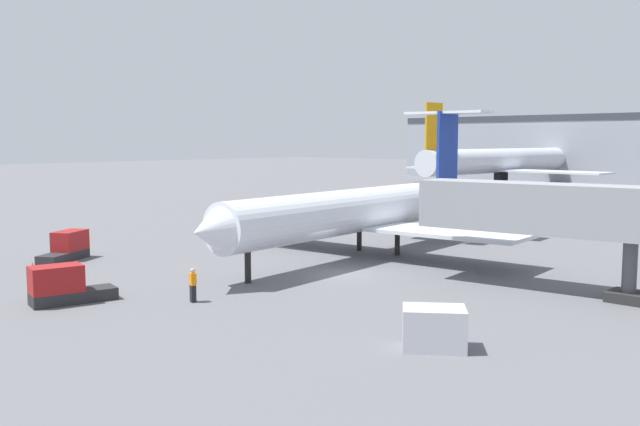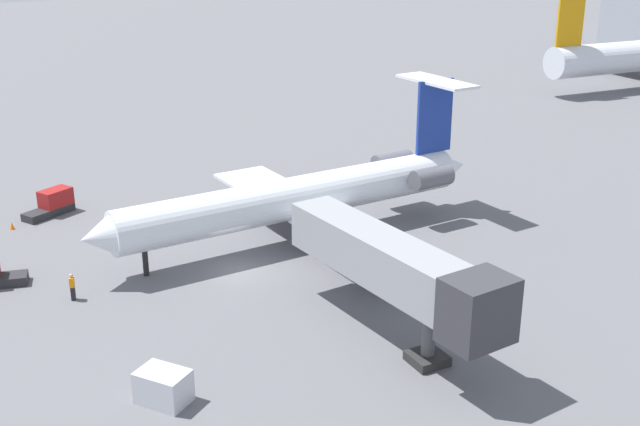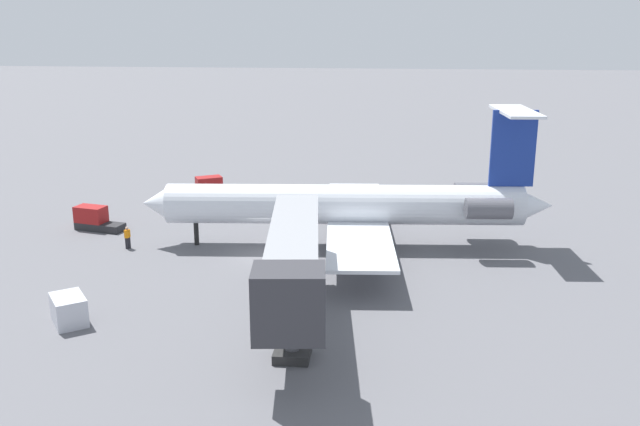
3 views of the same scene
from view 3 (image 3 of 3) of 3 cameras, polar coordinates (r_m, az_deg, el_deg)
ground_plane at (r=49.54m, az=-4.76°, el=-3.58°), size 400.00×400.00×0.10m
regional_jet at (r=50.49m, az=2.95°, el=0.79°), size 22.50×30.39×10.21m
jet_bridge at (r=35.34m, az=-2.26°, el=-4.14°), size 15.62×4.52×5.97m
ground_crew_marshaller at (r=52.49m, az=-15.75°, el=-1.97°), size 0.46×0.37×1.69m
baggage_tug_lead at (r=66.45m, az=-9.52°, el=2.07°), size 3.15×4.18×1.90m
baggage_tug_trailing at (r=58.06m, az=-18.25°, el=-0.51°), size 2.26×4.21×1.90m
cargo_container_uld at (r=40.84m, az=-20.20°, el=-7.59°), size 2.89×2.73×1.60m
traffic_cone_near at (r=65.71m, az=-12.71°, el=1.24°), size 0.36×0.36×0.55m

